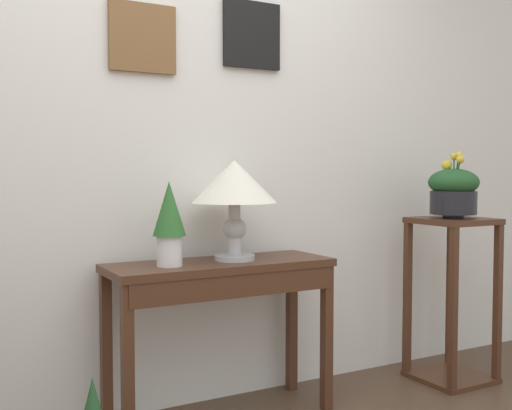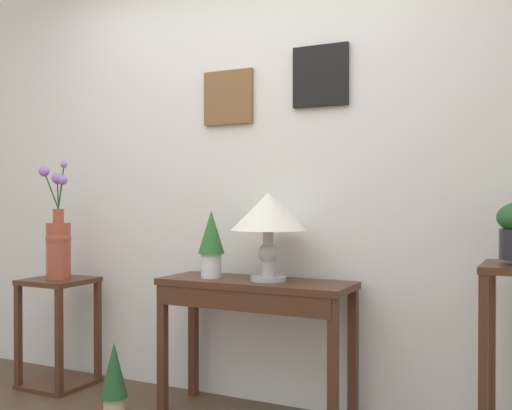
{
  "view_description": "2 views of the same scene",
  "coord_description": "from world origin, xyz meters",
  "px_view_note": "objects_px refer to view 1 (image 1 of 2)",
  "views": [
    {
      "loc": [
        -1.06,
        -1.25,
        1.12
      ],
      "look_at": [
        0.38,
        1.34,
        0.96
      ],
      "focal_mm": 43.52,
      "sensor_mm": 36.0,
      "label": 1
    },
    {
      "loc": [
        1.55,
        -1.56,
        1.14
      ],
      "look_at": [
        0.18,
        1.19,
        1.11
      ],
      "focal_mm": 42.34,
      "sensor_mm": 36.0,
      "label": 2
    }
  ],
  "objects_px": {
    "console_table": "(222,288)",
    "planter_bowl_wide_right": "(453,191)",
    "potted_plant_on_console": "(169,219)",
    "table_lamp": "(234,186)",
    "pedestal_stand_right": "(452,300)"
  },
  "relations": [
    {
      "from": "planter_bowl_wide_right",
      "to": "potted_plant_on_console",
      "type": "bearing_deg",
      "value": 176.08
    },
    {
      "from": "table_lamp",
      "to": "planter_bowl_wide_right",
      "type": "relative_size",
      "value": 1.29
    },
    {
      "from": "console_table",
      "to": "potted_plant_on_console",
      "type": "distance_m",
      "value": 0.41
    },
    {
      "from": "potted_plant_on_console",
      "to": "pedestal_stand_right",
      "type": "xyz_separation_m",
      "value": [
        1.57,
        -0.11,
        -0.48
      ]
    },
    {
      "from": "table_lamp",
      "to": "potted_plant_on_console",
      "type": "height_order",
      "value": "table_lamp"
    },
    {
      "from": "pedestal_stand_right",
      "to": "planter_bowl_wide_right",
      "type": "distance_m",
      "value": 0.59
    },
    {
      "from": "potted_plant_on_console",
      "to": "pedestal_stand_right",
      "type": "height_order",
      "value": "potted_plant_on_console"
    },
    {
      "from": "table_lamp",
      "to": "planter_bowl_wide_right",
      "type": "height_order",
      "value": "planter_bowl_wide_right"
    },
    {
      "from": "table_lamp",
      "to": "planter_bowl_wide_right",
      "type": "distance_m",
      "value": 1.25
    },
    {
      "from": "console_table",
      "to": "planter_bowl_wide_right",
      "type": "height_order",
      "value": "planter_bowl_wide_right"
    },
    {
      "from": "potted_plant_on_console",
      "to": "planter_bowl_wide_right",
      "type": "xyz_separation_m",
      "value": [
        1.57,
        -0.11,
        0.1
      ]
    },
    {
      "from": "planter_bowl_wide_right",
      "to": "console_table",
      "type": "bearing_deg",
      "value": 175.12
    },
    {
      "from": "console_table",
      "to": "planter_bowl_wide_right",
      "type": "relative_size",
      "value": 2.9
    },
    {
      "from": "console_table",
      "to": "table_lamp",
      "type": "distance_m",
      "value": 0.46
    },
    {
      "from": "console_table",
      "to": "planter_bowl_wide_right",
      "type": "xyz_separation_m",
      "value": [
        1.31,
        -0.11,
        0.42
      ]
    }
  ]
}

